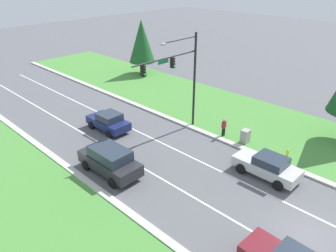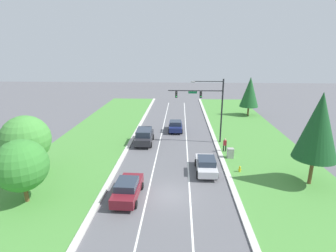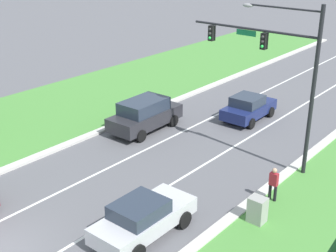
{
  "view_description": "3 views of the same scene",
  "coord_description": "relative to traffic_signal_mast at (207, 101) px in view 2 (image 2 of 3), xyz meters",
  "views": [
    {
      "loc": [
        -14.88,
        -3.87,
        13.22
      ],
      "look_at": [
        2.08,
        12.69,
        1.62
      ],
      "focal_mm": 35.0,
      "sensor_mm": 36.0,
      "label": 1
    },
    {
      "loc": [
        0.88,
        -19.63,
        11.84
      ],
      "look_at": [
        -0.68,
        13.04,
        2.32
      ],
      "focal_mm": 28.0,
      "sensor_mm": 36.0,
      "label": 2
    },
    {
      "loc": [
        14.37,
        -6.93,
        11.27
      ],
      "look_at": [
        -0.36,
        10.78,
        1.75
      ],
      "focal_mm": 50.0,
      "sensor_mm": 36.0,
      "label": 3
    }
  ],
  "objects": [
    {
      "name": "oak_far_left_tree",
      "position": [
        -17.97,
        -10.48,
        -1.79
      ],
      "size": [
        4.52,
        4.52,
        6.0
      ],
      "color": "brown",
      "rests_on": "ground_plane"
    },
    {
      "name": "conifer_near_right_tree",
      "position": [
        9.24,
        15.17,
        -1.08
      ],
      "size": [
        3.4,
        3.4,
        7.18
      ],
      "color": "brown",
      "rests_on": "ground_plane"
    },
    {
      "name": "lane_stripe_inner_left",
      "position": [
        -6.13,
        -13.54,
        -5.53
      ],
      "size": [
        0.14,
        81.0,
        0.01
      ],
      "color": "white",
      "rests_on": "ground_plane"
    },
    {
      "name": "pedestrian",
      "position": [
        1.96,
        -3.37,
        -4.59
      ],
      "size": [
        0.4,
        0.22,
        1.69
      ],
      "rotation": [
        0.0,
        0.0,
        3.15
      ],
      "color": "black",
      "rests_on": "ground_plane"
    },
    {
      "name": "silver_sedan",
      "position": [
        -0.78,
        -9.0,
        -4.7
      ],
      "size": [
        2.1,
        4.58,
        1.62
      ],
      "rotation": [
        0.0,
        0.0,
        0.0
      ],
      "color": "silver",
      "rests_on": "ground_plane"
    },
    {
      "name": "grass_verge_left",
      "position": [
        -15.23,
        -13.54,
        -5.49
      ],
      "size": [
        10.0,
        90.0,
        0.08
      ],
      "color": "#4C8E3D",
      "rests_on": "ground_plane"
    },
    {
      "name": "curb_strip_right",
      "position": [
        1.32,
        -13.54,
        -5.45
      ],
      "size": [
        0.5,
        90.0,
        0.15
      ],
      "color": "beige",
      "rests_on": "ground_plane"
    },
    {
      "name": "ground_plane",
      "position": [
        -4.33,
        -13.54,
        -5.53
      ],
      "size": [
        160.0,
        160.0,
        0.0
      ],
      "primitive_type": "plane",
      "color": "#5B5B60"
    },
    {
      "name": "traffic_signal_mast",
      "position": [
        0.0,
        0.0,
        0.0
      ],
      "size": [
        7.01,
        0.41,
        8.39
      ],
      "color": "black",
      "rests_on": "ground_plane"
    },
    {
      "name": "oak_near_left_tree",
      "position": [
        -15.72,
        -15.07,
        -2.31
      ],
      "size": [
        4.1,
        4.1,
        5.28
      ],
      "color": "brown",
      "rests_on": "ground_plane"
    },
    {
      "name": "conifer_far_right_tree",
      "position": [
        8.46,
        -10.99,
        0.01
      ],
      "size": [
        3.71,
        3.71,
        8.52
      ],
      "color": "brown",
      "rests_on": "ground_plane"
    },
    {
      "name": "charcoal_suv",
      "position": [
        -8.1,
        -0.86,
        -4.51
      ],
      "size": [
        2.3,
        4.98,
        1.97
      ],
      "rotation": [
        0.0,
        0.0,
        0.02
      ],
      "color": "#28282D",
      "rests_on": "ground_plane"
    },
    {
      "name": "utility_cabinet",
      "position": [
        2.29,
        -5.33,
        -4.93
      ],
      "size": [
        0.7,
        0.6,
        1.2
      ],
      "color": "#9E9E99",
      "rests_on": "ground_plane"
    },
    {
      "name": "fire_hydrant",
      "position": [
        2.6,
        -8.88,
        -5.19
      ],
      "size": [
        0.34,
        0.2,
        0.7
      ],
      "color": "gold",
      "rests_on": "ground_plane"
    },
    {
      "name": "curb_strip_left",
      "position": [
        -9.98,
        -13.54,
        -5.45
      ],
      "size": [
        0.5,
        90.0,
        0.15
      ],
      "color": "beige",
      "rests_on": "ground_plane"
    },
    {
      "name": "burgundy_sedan",
      "position": [
        -7.69,
        -14.09,
        -4.69
      ],
      "size": [
        2.16,
        4.72,
        1.66
      ],
      "rotation": [
        0.0,
        0.0,
        -0.03
      ],
      "color": "maroon",
      "rests_on": "ground_plane"
    },
    {
      "name": "grass_verge_right",
      "position": [
        6.57,
        -13.54,
        -5.49
      ],
      "size": [
        10.0,
        90.0,
        0.08
      ],
      "color": "#4C8E3D",
      "rests_on": "ground_plane"
    },
    {
      "name": "lane_stripe_inner_right",
      "position": [
        -2.53,
        -13.54,
        -5.53
      ],
      "size": [
        0.14,
        81.0,
        0.01
      ],
      "color": "white",
      "rests_on": "ground_plane"
    },
    {
      "name": "navy_sedan",
      "position": [
        -4.11,
        4.72,
        -4.7
      ],
      "size": [
        2.16,
        4.21,
        1.65
      ],
      "rotation": [
        0.0,
        0.0,
        0.02
      ],
      "color": "navy",
      "rests_on": "ground_plane"
    }
  ]
}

